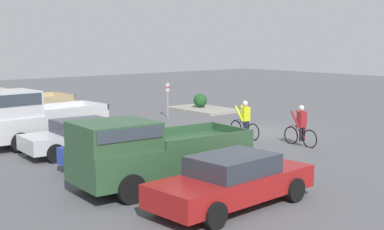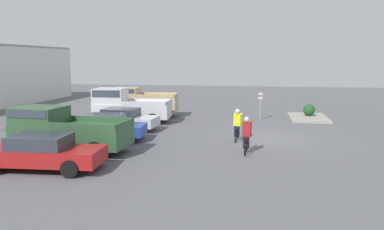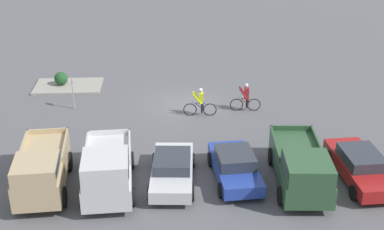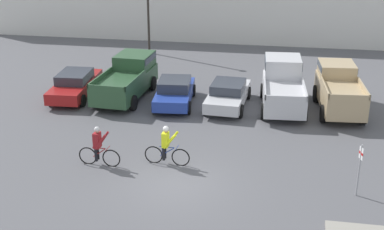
{
  "view_description": "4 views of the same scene",
  "coord_description": "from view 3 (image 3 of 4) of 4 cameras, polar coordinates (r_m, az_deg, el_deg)",
  "views": [
    {
      "loc": [
        -17.13,
        18.16,
        4.32
      ],
      "look_at": [
        -0.13,
        4.08,
        1.2
      ],
      "focal_mm": 50.0,
      "sensor_mm": 36.0,
      "label": 1
    },
    {
      "loc": [
        -20.34,
        0.58,
        4.26
      ],
      "look_at": [
        -0.13,
        4.08,
        1.2
      ],
      "focal_mm": 35.0,
      "sensor_mm": 36.0,
      "label": 2
    },
    {
      "loc": [
        1.06,
        29.1,
        12.75
      ],
      "look_at": [
        -0.13,
        4.08,
        1.2
      ],
      "focal_mm": 50.0,
      "sensor_mm": 36.0,
      "label": 3
    },
    {
      "loc": [
        3.68,
        -17.42,
        9.78
      ],
      "look_at": [
        -0.13,
        4.08,
        1.2
      ],
      "focal_mm": 50.0,
      "sensor_mm": 36.0,
      "label": 4
    }
  ],
  "objects": [
    {
      "name": "cyclist_1",
      "position": [
        30.86,
        5.77,
        1.88
      ],
      "size": [
        1.77,
        0.47,
        1.7
      ],
      "color": "black",
      "rests_on": "ground_plane"
    },
    {
      "name": "shrub",
      "position": [
        35.25,
        -13.8,
        3.81
      ],
      "size": [
        0.85,
        0.85,
        0.85
      ],
      "color": "#1E4C23",
      "rests_on": "curb_island"
    },
    {
      "name": "sedan_1",
      "position": [
        24.06,
        4.6,
        -5.42
      ],
      "size": [
        2.23,
        4.37,
        1.37
      ],
      "color": "#233D9E",
      "rests_on": "ground_plane"
    },
    {
      "name": "pickup_truck_2",
      "position": [
        23.71,
        -15.77,
        -5.61
      ],
      "size": [
        2.43,
        4.99,
        2.16
      ],
      "color": "tan",
      "rests_on": "ground_plane"
    },
    {
      "name": "pickup_truck_0",
      "position": [
        23.61,
        11.61,
        -5.43
      ],
      "size": [
        2.49,
        5.48,
        2.07
      ],
      "color": "#2D5133",
      "rests_on": "ground_plane"
    },
    {
      "name": "sedan_2",
      "position": [
        23.77,
        -2.11,
        -5.78
      ],
      "size": [
        2.16,
        4.5,
        1.33
      ],
      "color": "silver",
      "rests_on": "ground_plane"
    },
    {
      "name": "curb_island",
      "position": [
        35.25,
        -13.04,
        3.01
      ],
      "size": [
        4.23,
        2.65,
        0.15
      ],
      "primitive_type": "cube",
      "color": "gray",
      "rests_on": "ground_plane"
    },
    {
      "name": "pickup_truck_1",
      "position": [
        23.04,
        -9.04,
        -5.74
      ],
      "size": [
        2.48,
        5.2,
        2.31
      ],
      "color": "silver",
      "rests_on": "ground_plane"
    },
    {
      "name": "cyclist_0",
      "position": [
        30.08,
        0.9,
        1.39
      ],
      "size": [
        1.89,
        0.47,
        1.69
      ],
      "color": "black",
      "rests_on": "ground_plane"
    },
    {
      "name": "ground_plane",
      "position": [
        31.79,
        -0.59,
        1.1
      ],
      "size": [
        80.0,
        80.0,
        0.0
      ],
      "primitive_type": "plane",
      "color": "#56565B"
    },
    {
      "name": "sedan_0",
      "position": [
        25.12,
        17.5,
        -5.18
      ],
      "size": [
        2.16,
        4.88,
        1.38
      ],
      "color": "maroon",
      "rests_on": "ground_plane"
    },
    {
      "name": "fire_lane_sign",
      "position": [
        31.52,
        -12.61,
        2.68
      ],
      "size": [
        0.11,
        0.29,
        2.01
      ],
      "color": "#9E9EA3",
      "rests_on": "ground_plane"
    }
  ]
}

